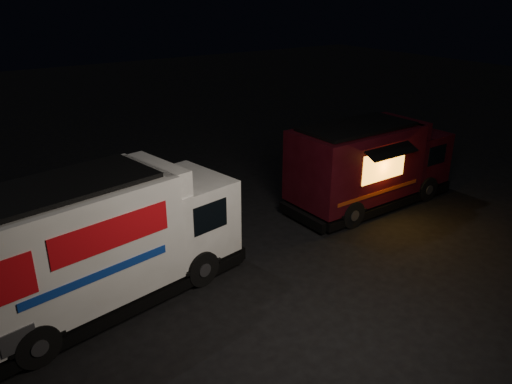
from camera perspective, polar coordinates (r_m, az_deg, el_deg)
name	(u,v)px	position (r m, az deg, el deg)	size (l,w,h in m)	color
ground	(266,262)	(13.62, 1.15, -8.04)	(80.00, 80.00, 0.00)	black
white_truck	(102,240)	(11.91, -17.21, -5.24)	(6.95, 2.37, 3.15)	white
red_truck	(371,163)	(17.16, 13.06, 3.24)	(6.18, 2.27, 2.88)	#3A0A12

